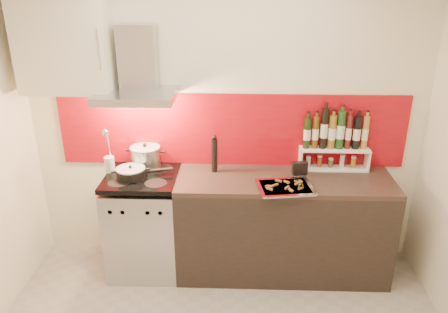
{
  "coord_description": "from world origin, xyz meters",
  "views": [
    {
      "loc": [
        0.11,
        -2.2,
        2.43
      ],
      "look_at": [
        0.0,
        0.95,
        1.15
      ],
      "focal_mm": 35.0,
      "sensor_mm": 36.0,
      "label": 1
    }
  ],
  "objects_px": {
    "counter": "(282,225)",
    "stock_pot": "(146,157)",
    "saute_pan": "(132,173)",
    "pepper_mill": "(214,154)",
    "baking_tray": "(285,187)",
    "range_stove": "(145,224)"
  },
  "relations": [
    {
      "from": "stock_pot",
      "to": "saute_pan",
      "type": "height_order",
      "value": "stock_pot"
    },
    {
      "from": "range_stove",
      "to": "pepper_mill",
      "type": "bearing_deg",
      "value": 11.67
    },
    {
      "from": "counter",
      "to": "range_stove",
      "type": "bearing_deg",
      "value": -179.77
    },
    {
      "from": "counter",
      "to": "stock_pot",
      "type": "relative_size",
      "value": 6.96
    },
    {
      "from": "range_stove",
      "to": "pepper_mill",
      "type": "xyz_separation_m",
      "value": [
        0.61,
        0.13,
        0.62
      ]
    },
    {
      "from": "stock_pot",
      "to": "saute_pan",
      "type": "bearing_deg",
      "value": -108.28
    },
    {
      "from": "counter",
      "to": "baking_tray",
      "type": "bearing_deg",
      "value": -94.24
    },
    {
      "from": "counter",
      "to": "stock_pot",
      "type": "xyz_separation_m",
      "value": [
        -1.19,
        0.17,
        0.55
      ]
    },
    {
      "from": "range_stove",
      "to": "baking_tray",
      "type": "bearing_deg",
      "value": -9.26
    },
    {
      "from": "pepper_mill",
      "to": "baking_tray",
      "type": "relative_size",
      "value": 0.69
    },
    {
      "from": "pepper_mill",
      "to": "baking_tray",
      "type": "xyz_separation_m",
      "value": [
        0.58,
        -0.32,
        -0.14
      ]
    },
    {
      "from": "counter",
      "to": "baking_tray",
      "type": "height_order",
      "value": "baking_tray"
    },
    {
      "from": "stock_pot",
      "to": "pepper_mill",
      "type": "xyz_separation_m",
      "value": [
        0.6,
        -0.05,
        0.05
      ]
    },
    {
      "from": "range_stove",
      "to": "saute_pan",
      "type": "distance_m",
      "value": 0.52
    },
    {
      "from": "pepper_mill",
      "to": "stock_pot",
      "type": "bearing_deg",
      "value": 175.22
    },
    {
      "from": "counter",
      "to": "saute_pan",
      "type": "relative_size",
      "value": 3.95
    },
    {
      "from": "counter",
      "to": "stock_pot",
      "type": "height_order",
      "value": "stock_pot"
    },
    {
      "from": "saute_pan",
      "to": "pepper_mill",
      "type": "bearing_deg",
      "value": 14.24
    },
    {
      "from": "range_stove",
      "to": "baking_tray",
      "type": "xyz_separation_m",
      "value": [
        1.19,
        -0.19,
        0.47
      ]
    },
    {
      "from": "stock_pot",
      "to": "pepper_mill",
      "type": "bearing_deg",
      "value": -4.78
    },
    {
      "from": "stock_pot",
      "to": "baking_tray",
      "type": "height_order",
      "value": "stock_pot"
    },
    {
      "from": "range_stove",
      "to": "saute_pan",
      "type": "bearing_deg",
      "value": -144.95
    }
  ]
}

